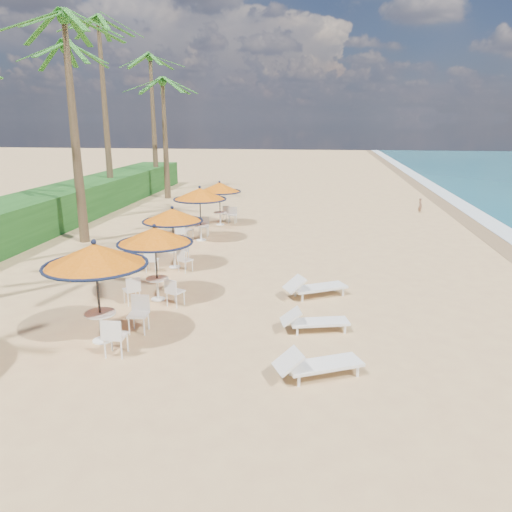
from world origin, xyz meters
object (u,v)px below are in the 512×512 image
Objects in this scene: lounger_near at (316,364)px; station_0 at (99,265)px; station_2 at (173,223)px; station_4 at (221,191)px; lounger_far at (313,287)px; station_3 at (198,201)px; lounger_mid at (312,321)px; station_1 at (155,243)px.

station_0 is at bearing 142.58° from lounger_near.
lounger_near is (5.26, -1.14, -1.68)m from station_0.
station_0 is 1.30× the size of lounger_near.
station_0 is 1.13× the size of station_2.
lounger_near is at bearing -71.55° from station_4.
lounger_far is at bearing -64.33° from station_4.
lounger_mid is at bearing -60.63° from station_3.
station_2 is at bearing 121.49° from lounger_mid.
station_2 is at bearing 97.99° from station_1.
station_4 is 14.15m from lounger_mid.
station_2 is at bearing -88.58° from station_3.
lounger_near is at bearing -12.20° from station_0.
station_2 is 1.25× the size of lounger_mid.
station_0 reaches higher than station_1.
station_4 reaches higher than lounger_far.
station_0 is at bearing -88.95° from station_2.
station_0 is at bearing -90.29° from station_4.
station_4 is at bearing 97.19° from lounger_mid.
lounger_near is (4.90, -4.15, -1.49)m from station_1.
lounger_near is 1.08× the size of lounger_mid.
lounger_mid is at bearing -68.88° from station_4.
lounger_far is (4.75, 0.91, -1.48)m from station_1.
station_4 is at bearing 88.62° from station_2.
station_1 is 1.02× the size of station_2.
station_4 is at bearing 89.71° from station_0.
station_1 is (0.37, 3.01, -0.19)m from station_0.
station_2 is 7.95m from station_4.
station_0 reaches higher than lounger_near.
station_4 is (-0.29, 11.40, -0.05)m from station_1.
station_4 reaches higher than lounger_mid.
station_0 reaches higher than station_2.
station_1 is 3.50m from station_2.
lounger_far is (5.23, -2.55, -1.37)m from station_2.
lounger_near is 0.97× the size of lounger_far.
station_3 reaches higher than station_4.
station_3 is at bearing 91.42° from station_2.
lounger_near is 2.43m from lounger_mid.
lounger_far is (-0.03, 2.64, 0.04)m from lounger_mid.
station_0 is at bearing -96.94° from station_1.
station_2 is at bearing 91.05° from station_0.
station_2 is 5.98m from lounger_far.
station_2 is 0.93× the size of station_3.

